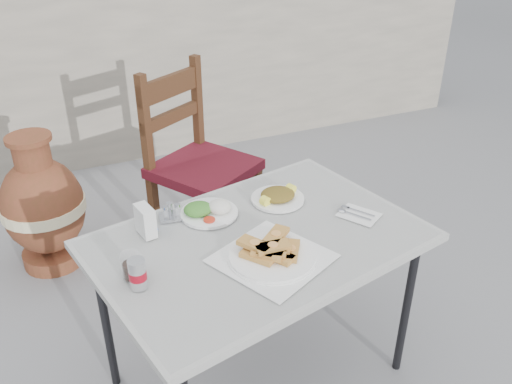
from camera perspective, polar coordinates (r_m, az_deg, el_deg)
name	(u,v)px	position (r m, az deg, el deg)	size (l,w,h in m)	color
cafe_table	(259,248)	(1.97, 0.29, -5.89)	(1.29, 1.01, 0.70)	black
pide_plate	(272,251)	(1.82, 1.72, -6.23)	(0.44, 0.44, 0.07)	white
salad_rice_plate	(208,210)	(2.07, -5.04, -1.90)	(0.22, 0.22, 0.06)	white
salad_chopped_plate	(278,196)	(2.16, 2.30, -0.44)	(0.21, 0.21, 0.05)	white
soda_can	(138,274)	(1.73, -12.36, -8.40)	(0.06, 0.06, 0.10)	silver
cola_glass	(132,267)	(1.78, -12.96, -7.72)	(0.06, 0.06, 0.09)	white
napkin_holder	(146,221)	(1.97, -11.55, -2.98)	(0.07, 0.10, 0.11)	white
condiment_caddy	(171,213)	(2.06, -8.93, -2.21)	(0.10, 0.08, 0.06)	silver
cutlery_napkin	(356,214)	(2.10, 10.48, -2.27)	(0.17, 0.19, 0.01)	white
chair	(198,163)	(2.84, -6.18, 3.03)	(0.63, 0.63, 1.03)	black
terracotta_urn	(43,207)	(3.01, -21.47, -1.46)	(0.43, 0.43, 0.74)	brown
back_wall	(100,80)	(4.06, -16.08, 11.21)	(6.00, 0.25, 1.20)	#A69B8A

